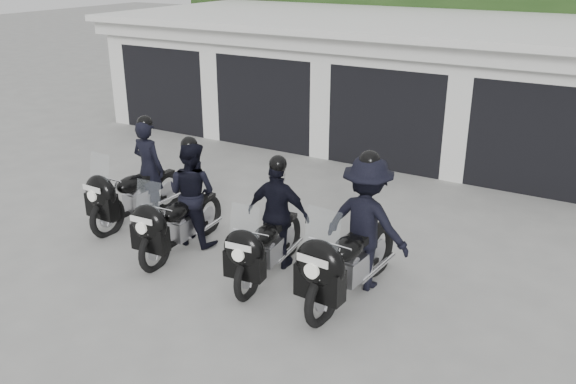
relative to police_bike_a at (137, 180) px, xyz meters
The scene contains 7 objects.
ground 2.86m from the police_bike_a, 14.16° to the right, with size 80.00×80.00×0.00m, color #999893.
garage_block 7.88m from the police_bike_a, 70.05° to the left, with size 16.40×6.80×2.96m.
background_vegetation 12.78m from the police_bike_a, 76.01° to the left, with size 20.00×3.90×5.80m.
police_bike_a is the anchor object (origin of this frame).
police_bike_b 1.48m from the police_bike_a, 16.17° to the right, with size 0.87×2.14×1.86m.
police_bike_c 3.06m from the police_bike_a, ahead, with size 1.04×2.09×1.82m.
police_bike_d 4.37m from the police_bike_a, ahead, with size 1.29×2.39×2.08m.
Camera 1 is at (4.62, -6.60, 4.43)m, focal length 38.00 mm.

